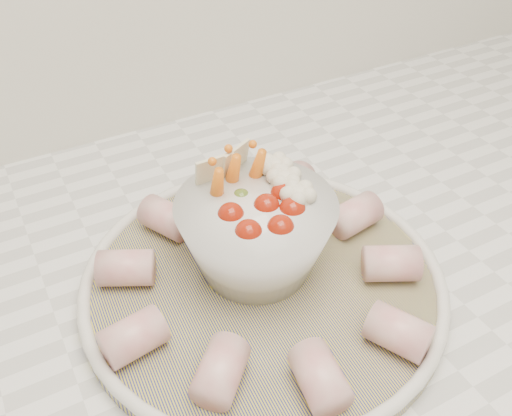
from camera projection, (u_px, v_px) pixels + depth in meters
serving_platter at (263, 281)px, 0.54m from camera, size 0.36×0.36×0.02m
veggie_bowl at (257, 232)px, 0.52m from camera, size 0.15×0.15×0.11m
cured_meat_rolls at (263, 266)px, 0.53m from camera, size 0.30×0.31×0.03m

